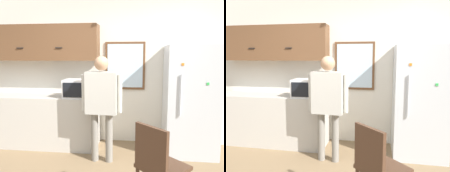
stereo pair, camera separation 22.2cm
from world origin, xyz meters
The scene contains 8 objects.
back_wall centered at (0.00, 2.04, 1.35)m, with size 6.00×0.06×2.70m.
counter centered at (-1.19, 1.68, 0.45)m, with size 2.02×0.65×0.91m.
upper_cabinets centered at (-1.19, 1.84, 1.84)m, with size 2.02×0.35×0.63m.
microwave centered at (-0.48, 1.57, 1.06)m, with size 0.47×0.39×0.31m.
person centered at (-0.02, 1.16, 0.98)m, with size 0.61×0.24×1.61m.
refrigerator centered at (1.36, 1.64, 0.89)m, with size 0.80×0.75×1.78m.
chair centered at (0.72, 0.14, 0.52)m, with size 0.61×0.61×0.93m.
window centered at (0.28, 1.99, 1.43)m, with size 0.72×0.05×0.86m.
Camera 1 is at (0.50, -1.99, 1.60)m, focal length 35.00 mm.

